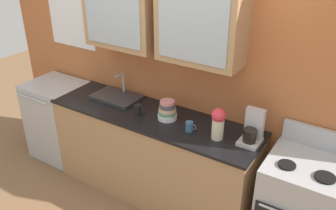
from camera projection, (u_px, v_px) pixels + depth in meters
ground_plane at (154, 192)px, 3.84m from camera, size 10.00×10.00×0.00m
back_wall_unit at (169, 55)px, 3.42m from camera, size 4.22×0.42×2.62m
counter at (153, 155)px, 3.63m from camera, size 2.12×0.61×0.93m
stove_range at (299, 210)px, 2.94m from camera, size 0.61×0.63×1.11m
sink_faucet at (116, 96)px, 3.73m from camera, size 0.49×0.31×0.24m
bowl_stack at (167, 111)px, 3.32m from camera, size 0.18×0.18×0.18m
vase at (218, 122)px, 2.99m from camera, size 0.12×0.12×0.28m
cup_near_sink at (138, 110)px, 3.40m from camera, size 0.10×0.06×0.10m
cup_near_bowls at (190, 126)px, 3.14m from camera, size 0.10×0.07×0.09m
dishwasher at (59, 120)px, 4.27m from camera, size 0.62×0.59×0.93m
coffee_maker at (252, 130)px, 2.96m from camera, size 0.17×0.20×0.29m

